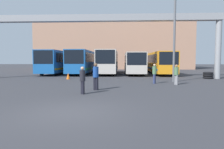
# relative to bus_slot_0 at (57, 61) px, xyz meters

# --- Properties ---
(ground_plane) EXTENTS (200.00, 200.00, 0.00)m
(ground_plane) POSITION_rel_bus_slot_0_xyz_m (7.41, -21.30, -1.88)
(ground_plane) COLOR #38383D
(building_backdrop) EXTENTS (35.86, 12.00, 10.69)m
(building_backdrop) POSITION_rel_bus_slot_0_xyz_m (7.41, 21.44, 3.47)
(building_backdrop) COLOR tan
(building_backdrop) RESTS_ON ground
(overhead_gantry) EXTENTS (24.92, 0.80, 6.86)m
(overhead_gantry) POSITION_rel_bus_slot_0_xyz_m (7.41, -6.75, 3.80)
(overhead_gantry) COLOR gray
(overhead_gantry) RESTS_ON ground
(bus_slot_0) EXTENTS (2.61, 10.27, 3.27)m
(bus_slot_0) POSITION_rel_bus_slot_0_xyz_m (0.00, 0.00, 0.00)
(bus_slot_0) COLOR #1959A5
(bus_slot_0) RESTS_ON ground
(bus_slot_1) EXTENTS (2.60, 10.10, 3.30)m
(bus_slot_1) POSITION_rel_bus_slot_0_xyz_m (3.71, -0.09, 0.02)
(bus_slot_1) COLOR #1959A5
(bus_slot_1) RESTS_ON ground
(bus_slot_2) EXTENTS (2.57, 11.64, 3.30)m
(bus_slot_2) POSITION_rel_bus_slot_0_xyz_m (7.41, 0.68, 0.02)
(bus_slot_2) COLOR beige
(bus_slot_2) RESTS_ON ground
(bus_slot_3) EXTENTS (2.51, 11.77, 2.98)m
(bus_slot_3) POSITION_rel_bus_slot_0_xyz_m (11.12, 0.75, -0.16)
(bus_slot_3) COLOR beige
(bus_slot_3) RESTS_ON ground
(bus_slot_4) EXTENTS (2.49, 11.90, 3.06)m
(bus_slot_4) POSITION_rel_bus_slot_0_xyz_m (14.82, 0.81, -0.11)
(bus_slot_4) COLOR orange
(bus_slot_4) RESTS_ON ground
(pedestrian_near_right) EXTENTS (0.34, 0.34, 1.62)m
(pedestrian_near_right) POSITION_rel_bus_slot_0_xyz_m (13.74, -12.34, -1.02)
(pedestrian_near_right) COLOR gray
(pedestrian_near_right) RESTS_ON ground
(pedestrian_near_left) EXTENTS (0.35, 0.35, 1.67)m
(pedestrian_near_left) POSITION_rel_bus_slot_0_xyz_m (12.13, -11.56, -0.99)
(pedestrian_near_left) COLOR navy
(pedestrian_near_left) RESTS_ON ground
(pedestrian_mid_left) EXTENTS (0.33, 0.33, 1.59)m
(pedestrian_mid_left) POSITION_rel_bus_slot_0_xyz_m (7.10, -17.16, -1.03)
(pedestrian_mid_left) COLOR black
(pedestrian_mid_left) RESTS_ON ground
(pedestrian_near_center) EXTENTS (0.37, 0.37, 1.77)m
(pedestrian_near_center) POSITION_rel_bus_slot_0_xyz_m (7.66, -15.57, -0.94)
(pedestrian_near_center) COLOR black
(pedestrian_near_center) RESTS_ON ground
(traffic_cone) EXTENTS (0.39, 0.39, 0.67)m
(traffic_cone) POSITION_rel_bus_slot_0_xyz_m (3.78, -8.01, -1.55)
(traffic_cone) COLOR orange
(traffic_cone) RESTS_ON ground
(tire_stack) EXTENTS (1.04, 1.04, 0.72)m
(tire_stack) POSITION_rel_bus_slot_0_xyz_m (18.62, -6.72, -1.52)
(tire_stack) COLOR black
(tire_stack) RESTS_ON ground
(lamp_post) EXTENTS (0.36, 0.36, 8.90)m
(lamp_post) POSITION_rel_bus_slot_0_xyz_m (14.05, -10.28, 2.94)
(lamp_post) COLOR #595B60
(lamp_post) RESTS_ON ground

